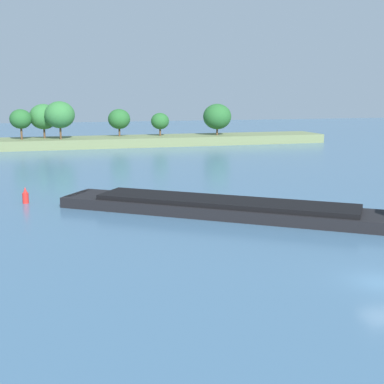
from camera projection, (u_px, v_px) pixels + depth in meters
The scene contains 4 objects.
ground_plane at pixel (382, 283), 35.43m from camera, with size 400.00×400.00×0.00m, color #3D607F.
treeline_island at pixel (147, 132), 126.18m from camera, with size 78.62×11.84×10.54m.
cargo_barge at pixel (246, 208), 54.03m from camera, with size 35.05×27.53×5.73m.
channel_buoy_red at pixel (25, 196), 60.56m from camera, with size 0.70×0.70×1.90m.
Camera 1 is at (-21.31, -29.03, 12.57)m, focal length 49.53 mm.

